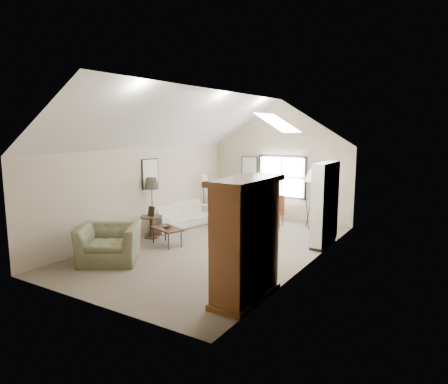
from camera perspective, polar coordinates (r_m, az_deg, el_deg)
The scene contains 18 objects.
room_shell at distance 10.03m, azimuth -1.22°, elevation 9.94°, with size 5.01×8.01×4.00m.
window at distance 13.58m, azimuth 8.28°, elevation 2.18°, with size 1.72×0.08×1.42m, color black.
skylight at distance 10.20m, azimuth 7.83°, elevation 9.92°, with size 0.80×1.20×0.52m, color white, non-canonical shape.
wall_art at distance 12.76m, azimuth -3.56°, elevation 3.07°, with size 1.97×3.71×0.88m.
armoire at distance 7.12m, azimuth 3.13°, elevation -6.85°, with size 0.60×1.50×2.20m, color brown.
tv_alcove at distance 10.66m, azimuth 14.24°, elevation -1.50°, with size 0.32×1.30×2.10m, color white.
media_console at distance 10.85m, azimuth 13.97°, elevation -5.91°, with size 0.34×1.18×0.60m, color #382316.
tv_panel at distance 10.71m, azimuth 14.09°, elevation -2.70°, with size 0.05×0.90×0.55m, color black.
sofa at distance 12.74m, azimuth -5.82°, elevation -3.20°, with size 2.45×0.96×0.72m, color beige.
armchair_near at distance 9.63m, azimuth -16.09°, elevation -7.09°, with size 1.33×1.16×0.86m, color #656A4A.
armchair_far at distance 13.57m, azimuth 3.38°, elevation -1.87°, with size 1.04×1.07×0.97m, color #5F6446.
coffee_table at distance 10.69m, azimuth -8.14°, elevation -6.31°, with size 0.92×0.51×0.47m, color #351D16.
bowl at distance 10.62m, azimuth -8.17°, elevation -4.95°, with size 0.22×0.22×0.05m, color #361E16.
side_table at distance 11.49m, azimuth -10.28°, elevation -4.91°, with size 0.62×0.62×0.62m, color #362716.
side_chair at distance 12.67m, azimuth 7.52°, elevation -2.72°, with size 0.38×0.38×0.97m, color brown.
tripod_lamp at distance 12.48m, azimuth 12.51°, elevation -0.91°, with size 0.55×0.55×1.88m, color white, non-canonical shape.
dark_lamp at distance 11.61m, azimuth -10.22°, elevation -1.99°, with size 0.41×0.41×1.71m, color #26291D, non-canonical shape.
tan_lamp at distance 13.64m, azimuth -2.92°, elevation -0.60°, with size 0.31×0.31×1.54m, color tan, non-canonical shape.
Camera 1 is at (5.44, -8.42, 3.04)m, focal length 32.00 mm.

